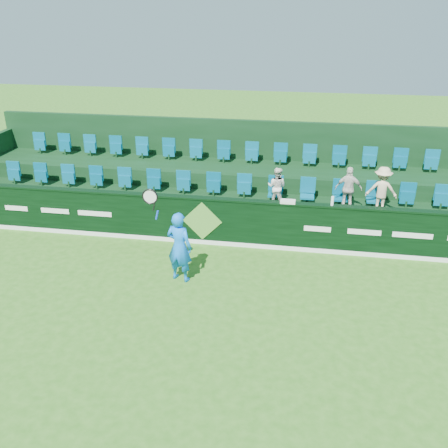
% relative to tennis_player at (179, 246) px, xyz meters
% --- Properties ---
extents(ground, '(60.00, 60.00, 0.00)m').
position_rel_tennis_player_xyz_m(ground, '(0.14, -1.92, -0.89)').
color(ground, '#296317').
rests_on(ground, ground).
extents(sponsor_hoarding, '(16.00, 0.25, 1.35)m').
position_rel_tennis_player_xyz_m(sponsor_hoarding, '(0.14, 2.07, -0.22)').
color(sponsor_hoarding, black).
rests_on(sponsor_hoarding, ground).
extents(stand_tier_front, '(16.00, 2.00, 0.80)m').
position_rel_tennis_player_xyz_m(stand_tier_front, '(0.14, 3.18, -0.49)').
color(stand_tier_front, black).
rests_on(stand_tier_front, ground).
extents(stand_tier_back, '(16.00, 1.80, 1.30)m').
position_rel_tennis_player_xyz_m(stand_tier_back, '(0.14, 5.08, -0.24)').
color(stand_tier_back, black).
rests_on(stand_tier_back, ground).
extents(stand_rear, '(16.00, 4.10, 2.60)m').
position_rel_tennis_player_xyz_m(stand_rear, '(0.14, 5.52, 0.32)').
color(stand_rear, black).
rests_on(stand_rear, ground).
extents(seat_row_front, '(13.50, 0.50, 0.60)m').
position_rel_tennis_player_xyz_m(seat_row_front, '(0.14, 3.58, 0.21)').
color(seat_row_front, '#065A77').
rests_on(seat_row_front, stand_tier_front).
extents(seat_row_back, '(13.50, 0.50, 0.60)m').
position_rel_tennis_player_xyz_m(seat_row_back, '(0.14, 5.38, 0.71)').
color(seat_row_back, '#065A77').
rests_on(seat_row_back, stand_tier_back).
extents(tennis_player, '(1.20, 0.57, 2.37)m').
position_rel_tennis_player_xyz_m(tennis_player, '(0.00, 0.00, 0.00)').
color(tennis_player, blue).
rests_on(tennis_player, ground).
extents(spectator_left, '(0.64, 0.55, 1.13)m').
position_rel_tennis_player_xyz_m(spectator_left, '(2.05, 3.20, 0.47)').
color(spectator_left, white).
rests_on(spectator_left, stand_tier_front).
extents(spectator_middle, '(0.75, 0.34, 1.26)m').
position_rel_tennis_player_xyz_m(spectator_middle, '(4.04, 3.20, 0.54)').
color(spectator_middle, silver).
rests_on(spectator_middle, stand_tier_front).
extents(spectator_right, '(0.88, 0.56, 1.30)m').
position_rel_tennis_player_xyz_m(spectator_right, '(4.92, 3.20, 0.56)').
color(spectator_right, beige).
rests_on(spectator_right, stand_tier_front).
extents(towel, '(0.39, 0.26, 0.06)m').
position_rel_tennis_player_xyz_m(towel, '(2.42, 2.08, 0.49)').
color(towel, silver).
rests_on(towel, sponsor_hoarding).
extents(drinks_bottle, '(0.08, 0.08, 0.24)m').
position_rel_tennis_player_xyz_m(drinks_bottle, '(3.56, 2.08, 0.58)').
color(drinks_bottle, white).
rests_on(drinks_bottle, sponsor_hoarding).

